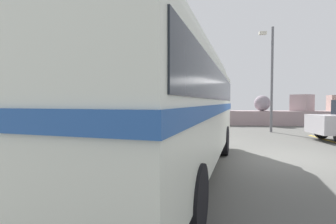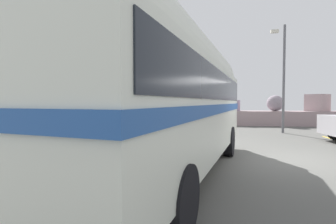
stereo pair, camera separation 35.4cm
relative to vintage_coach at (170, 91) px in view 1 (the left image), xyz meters
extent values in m
cube|color=#52524E|center=(3.44, 2.04, -2.04)|extent=(32.00, 26.00, 0.02)
cube|color=gray|center=(3.44, 13.84, -1.50)|extent=(31.36, 1.80, 1.10)
sphere|color=gray|center=(-9.07, 13.89, -0.28)|extent=(1.33, 1.33, 1.33)
cube|color=#A4808F|center=(-7.49, 13.55, -0.52)|extent=(1.15, 1.13, 0.87)
cube|color=gray|center=(-4.46, 14.20, -0.42)|extent=(1.44, 1.44, 1.07)
sphere|color=gray|center=(-2.18, 13.79, -0.43)|extent=(1.04, 1.04, 1.04)
sphere|color=#9D7799|center=(0.33, 13.85, -0.52)|extent=(0.86, 0.86, 0.86)
cube|color=gray|center=(2.96, 14.10, -0.54)|extent=(1.03, 1.00, 0.83)
sphere|color=gray|center=(5.98, 13.76, -0.35)|extent=(1.20, 1.20, 1.20)
cube|color=#AC9295|center=(9.04, 14.00, -0.32)|extent=(1.83, 1.83, 1.27)
cube|color=gold|center=(6.78, 5.54, -2.03)|extent=(0.12, 4.40, 0.01)
cylinder|color=black|center=(-0.55, 2.77, -1.55)|extent=(0.47, 1.00, 0.96)
cylinder|color=black|center=(1.61, 2.32, -1.55)|extent=(0.47, 1.00, 0.96)
cylinder|color=black|center=(-1.61, -2.33, -1.55)|extent=(0.47, 1.00, 0.96)
cylinder|color=black|center=(0.55, -2.78, -1.55)|extent=(0.47, 1.00, 0.96)
cube|color=silver|center=(0.00, 0.00, -0.48)|extent=(4.06, 8.71, 2.10)
cylinder|color=silver|center=(0.00, 0.00, 0.57)|extent=(3.79, 8.34, 2.20)
cube|color=#27549B|center=(0.00, 0.00, -0.42)|extent=(4.12, 8.80, 0.20)
cube|color=black|center=(0.00, 0.00, 0.10)|extent=(4.02, 8.39, 0.64)
cube|color=silver|center=(0.87, 4.18, -1.35)|extent=(2.26, 0.62, 0.28)
cylinder|color=black|center=(6.77, 6.50, -1.72)|extent=(0.63, 0.22, 0.62)
cylinder|color=#5B5B60|center=(5.19, 8.97, 1.01)|extent=(0.14, 0.14, 6.13)
cube|color=beige|center=(4.88, 9.89, 3.98)|extent=(0.44, 0.24, 0.18)
camera|label=1|loc=(0.53, -5.96, -0.27)|focal=26.39mm
camera|label=2|loc=(0.88, -5.92, -0.27)|focal=26.39mm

